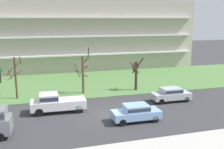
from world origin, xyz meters
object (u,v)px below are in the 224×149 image
at_px(tree_left, 83,73).
at_px(sedan_blue_center_left, 136,112).
at_px(tree_center, 136,74).
at_px(sedan_silver_center_right, 171,94).
at_px(pickup_white_near_left, 56,102).
at_px(tree_far_left, 15,77).

distance_m(tree_left, sedan_blue_center_left, 10.96).
relative_size(tree_center, sedan_silver_center_right, 0.99).
bearing_deg(tree_left, sedan_blue_center_left, -73.82).
xyz_separation_m(tree_left, pickup_white_near_left, (-3.79, -5.87, -1.69)).
xyz_separation_m(sedan_blue_center_left, sedan_silver_center_right, (5.97, 4.50, 0.00)).
bearing_deg(tree_far_left, pickup_white_near_left, -55.44).
relative_size(tree_left, pickup_white_near_left, 1.08).
distance_m(tree_far_left, tree_left, 7.85).
xyz_separation_m(tree_center, sedan_silver_center_right, (2.09, -5.50, -1.38)).
relative_size(tree_center, pickup_white_near_left, 0.80).
bearing_deg(sedan_silver_center_right, tree_center, -68.25).
xyz_separation_m(tree_left, tree_center, (6.89, -0.38, -0.45)).
bearing_deg(pickup_white_near_left, tree_center, -150.80).
height_order(tree_center, sedan_blue_center_left, tree_center).
distance_m(tree_far_left, sedan_silver_center_right, 17.93).
relative_size(tree_far_left, tree_left, 0.85).
distance_m(tree_center, sedan_blue_center_left, 10.81).
distance_m(pickup_white_near_left, sedan_blue_center_left, 8.16).
relative_size(tree_left, sedan_blue_center_left, 1.34).
height_order(sedan_blue_center_left, sedan_silver_center_right, same).
bearing_deg(sedan_silver_center_right, pickup_white_near_left, 0.85).
bearing_deg(pickup_white_near_left, tree_far_left, -53.45).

